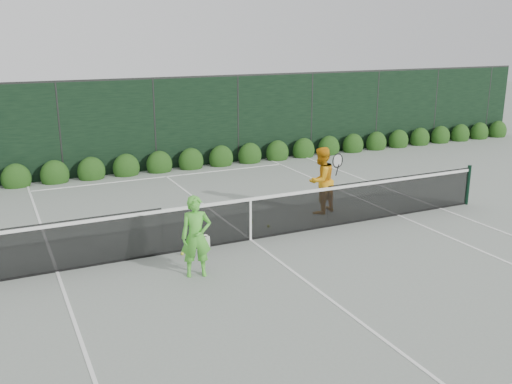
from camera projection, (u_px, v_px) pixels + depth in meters
name	position (u px, v px, depth m)	size (l,w,h in m)	color
ground	(251.00, 240.00, 12.68)	(80.00, 80.00, 0.00)	gray
tennis_net	(249.00, 217.00, 12.53)	(12.90, 0.10, 1.07)	black
player_woman	(196.00, 237.00, 10.63)	(0.66, 0.50, 1.56)	#53C239
player_man	(321.00, 180.00, 14.39)	(1.00, 0.90, 1.70)	orange
court_lines	(251.00, 240.00, 12.68)	(11.03, 23.83, 0.01)	white
windscreen_fence	(316.00, 207.00, 9.92)	(32.00, 21.07, 3.06)	black
hedge_row	(159.00, 165.00, 18.83)	(31.66, 0.65, 0.94)	#16350E
tennis_balls	(250.00, 228.00, 13.35)	(4.56, 1.36, 0.07)	#C0D42F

